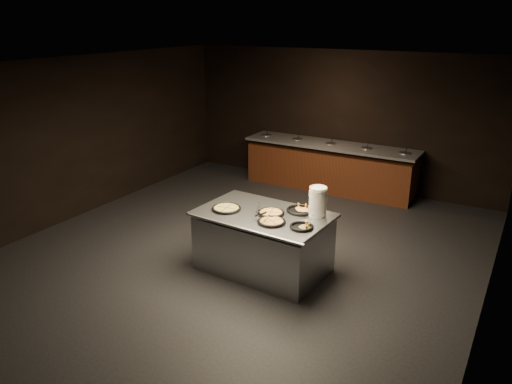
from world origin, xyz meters
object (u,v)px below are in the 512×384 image
pan_veggie_whole (226,208)px  pan_cheese_whole (271,213)px  plate_stack (318,201)px  serving_counter (263,243)px

pan_veggie_whole → pan_cheese_whole: same height
plate_stack → serving_counter: bearing=-155.5°
pan_cheese_whole → pan_veggie_whole: bearing=-164.7°
plate_stack → pan_veggie_whole: plate_stack is taller
pan_veggie_whole → pan_cheese_whole: (0.64, 0.18, -0.00)m
plate_stack → pan_veggie_whole: (-1.23, -0.47, -0.19)m
serving_counter → plate_stack: plate_stack is taller
pan_cheese_whole → serving_counter: bearing=-166.2°
plate_stack → pan_veggie_whole: size_ratio=0.97×
serving_counter → pan_veggie_whole: size_ratio=4.55×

